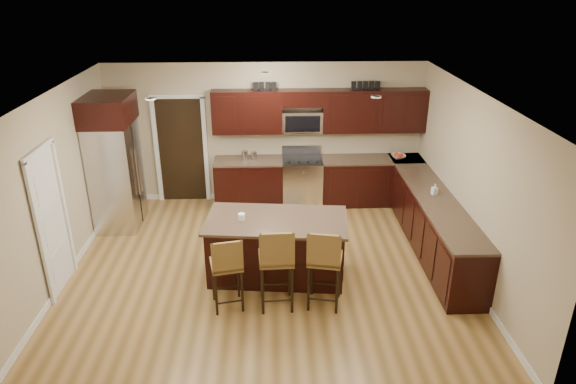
{
  "coord_description": "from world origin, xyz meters",
  "views": [
    {
      "loc": [
        0.07,
        -6.76,
        4.25
      ],
      "look_at": [
        0.33,
        0.4,
        1.13
      ],
      "focal_mm": 32.0,
      "sensor_mm": 36.0,
      "label": 1
    }
  ],
  "objects_px": {
    "island": "(277,249)",
    "stool_right": "(324,260)",
    "stool_left": "(227,265)",
    "refrigerator": "(114,162)",
    "stool_mid": "(277,259)",
    "range": "(302,181)"
  },
  "relations": [
    {
      "from": "island",
      "to": "stool_right",
      "type": "height_order",
      "value": "stool_right"
    },
    {
      "from": "range",
      "to": "stool_right",
      "type": "height_order",
      "value": "stool_right"
    },
    {
      "from": "stool_right",
      "to": "refrigerator",
      "type": "xyz_separation_m",
      "value": [
        -3.38,
        2.61,
        0.47
      ]
    },
    {
      "from": "range",
      "to": "refrigerator",
      "type": "height_order",
      "value": "refrigerator"
    },
    {
      "from": "stool_left",
      "to": "refrigerator",
      "type": "bearing_deg",
      "value": 117.12
    },
    {
      "from": "refrigerator",
      "to": "stool_mid",
      "type": "bearing_deg",
      "value": -43.51
    },
    {
      "from": "range",
      "to": "stool_left",
      "type": "distance_m",
      "value": 3.61
    },
    {
      "from": "range",
      "to": "stool_right",
      "type": "distance_m",
      "value": 3.41
    },
    {
      "from": "range",
      "to": "stool_left",
      "type": "height_order",
      "value": "range"
    },
    {
      "from": "stool_mid",
      "to": "stool_right",
      "type": "bearing_deg",
      "value": -2.39
    },
    {
      "from": "island",
      "to": "stool_mid",
      "type": "xyz_separation_m",
      "value": [
        -0.01,
        -0.85,
        0.33
      ]
    },
    {
      "from": "stool_left",
      "to": "stool_right",
      "type": "distance_m",
      "value": 1.29
    },
    {
      "from": "stool_mid",
      "to": "stool_right",
      "type": "distance_m",
      "value": 0.63
    },
    {
      "from": "stool_left",
      "to": "stool_right",
      "type": "relative_size",
      "value": 0.92
    },
    {
      "from": "island",
      "to": "refrigerator",
      "type": "distance_m",
      "value": 3.37
    },
    {
      "from": "range",
      "to": "stool_mid",
      "type": "bearing_deg",
      "value": -99.13
    },
    {
      "from": "stool_left",
      "to": "stool_right",
      "type": "xyz_separation_m",
      "value": [
        1.28,
        -0.01,
        0.06
      ]
    },
    {
      "from": "range",
      "to": "stool_left",
      "type": "bearing_deg",
      "value": -109.48
    },
    {
      "from": "island",
      "to": "stool_mid",
      "type": "distance_m",
      "value": 0.91
    },
    {
      "from": "island",
      "to": "stool_right",
      "type": "distance_m",
      "value": 1.1
    },
    {
      "from": "range",
      "to": "island",
      "type": "relative_size",
      "value": 0.52
    },
    {
      "from": "island",
      "to": "stool_mid",
      "type": "bearing_deg",
      "value": -84.92
    }
  ]
}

